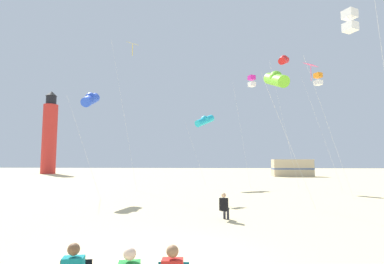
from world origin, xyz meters
name	(u,v)px	position (x,y,z in m)	size (l,w,h in m)	color
kite_flyer_standing	(224,206)	(1.97, 5.76, 0.61)	(0.45, 0.56, 1.16)	black
kite_tube_cyan	(205,120)	(0.67, 22.62, 6.61)	(3.10, 3.25, 7.31)	silver
kite_box_orange	(318,79)	(11.44, 20.93, 10.20)	(2.86, 2.26, 10.79)	silver
kite_box_white	(350,21)	(8.75, 8.31, 9.85)	(2.56, 2.56, 10.44)	silver
kite_tube_lime	(276,79)	(5.22, 10.13, 7.30)	(2.77, 2.91, 8.00)	silver
kite_diamond_gold	(132,50)	(-6.11, 19.46, 12.92)	(2.81, 2.31, 13.87)	silver
kite_box_magenta	(252,81)	(5.50, 22.92, 10.67)	(2.31, 2.44, 11.26)	silver
kite_diamond_rainbow	(312,70)	(8.86, 14.79, 9.24)	(3.25, 2.70, 9.86)	silver
kite_tube_scarlet	(284,60)	(8.59, 22.06, 12.52)	(2.44, 2.90, 13.23)	silver
kite_tube_blue	(91,99)	(-7.35, 13.42, 6.98)	(2.45, 2.65, 7.68)	silver
lighthouse_distant	(50,135)	(-31.52, 50.38, 7.84)	(2.80, 2.80, 16.80)	red
rv_van_tan	(292,168)	(14.51, 43.06, 1.39)	(6.50, 2.51, 2.80)	#C6B28C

